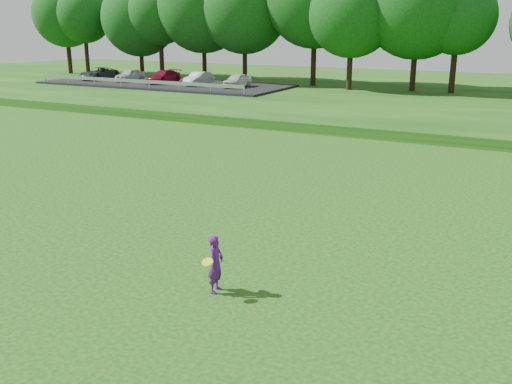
% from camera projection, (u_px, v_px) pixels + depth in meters
% --- Properties ---
extents(ground, '(140.00, 140.00, 0.00)m').
position_uv_depth(ground, '(159.00, 259.00, 15.54)').
color(ground, '#0D460D').
rests_on(ground, ground).
extents(berm, '(130.00, 30.00, 0.60)m').
position_uv_depth(berm, '(422.00, 102.00, 44.41)').
color(berm, '#0D460D').
rests_on(berm, ground).
extents(walking_path, '(130.00, 1.60, 0.04)m').
position_uv_depth(walking_path, '(370.00, 136.00, 32.57)').
color(walking_path, gray).
rests_on(walking_path, ground).
extents(parking_lot, '(24.00, 9.00, 1.38)m').
position_uv_depth(parking_lot, '(158.00, 80.00, 53.99)').
color(parking_lot, black).
rests_on(parking_lot, berm).
extents(woman, '(0.42, 0.80, 1.43)m').
position_uv_depth(woman, '(216.00, 264.00, 13.45)').
color(woman, '#561974').
rests_on(woman, ground).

